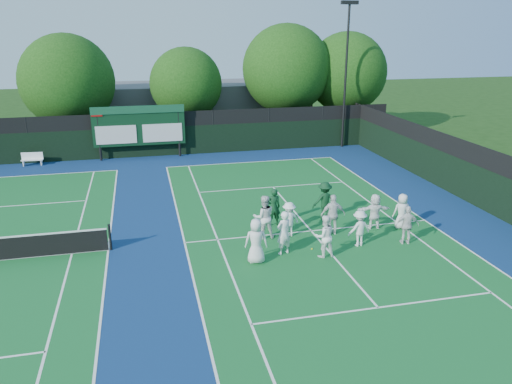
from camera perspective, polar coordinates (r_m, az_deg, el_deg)
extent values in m
plane|color=#17380F|center=(21.02, 7.23, -5.49)|extent=(120.00, 120.00, 0.00)
cube|color=navy|center=(20.78, -9.57, -5.89)|extent=(34.00, 32.00, 0.01)
cube|color=#135F27|center=(21.88, 6.33, -4.44)|extent=(10.97, 23.77, 0.00)
cube|color=white|center=(32.72, -0.54, 3.44)|extent=(10.97, 0.08, 0.00)
cube|color=white|center=(20.80, -8.16, -5.76)|extent=(0.08, 23.77, 0.00)
cube|color=white|center=(24.18, 18.71, -3.07)|extent=(0.08, 23.77, 0.00)
cube|color=white|center=(20.94, -4.41, -5.45)|extent=(0.08, 23.77, 0.00)
cube|color=white|center=(23.50, 15.86, -3.40)|extent=(0.08, 23.77, 0.00)
cube|color=white|center=(16.64, 13.77, -12.70)|extent=(8.23, 0.08, 0.00)
cube|color=white|center=(27.61, 1.96, 0.58)|extent=(8.23, 0.08, 0.00)
cube|color=white|center=(21.88, 6.33, -4.43)|extent=(0.08, 12.80, 0.00)
cube|color=white|center=(32.75, -25.20, 1.67)|extent=(10.97, 0.08, 0.00)
cube|color=white|center=(20.82, -16.53, -6.36)|extent=(0.08, 23.77, 0.00)
cube|color=white|center=(20.97, -20.28, -6.58)|extent=(0.08, 23.77, 0.00)
cube|color=black|center=(34.78, -11.44, 5.65)|extent=(34.00, 0.08, 2.00)
cube|color=black|center=(34.49, -11.59, 8.08)|extent=(34.00, 0.05, 1.00)
cube|color=black|center=(25.85, 25.59, -0.24)|extent=(0.08, 32.00, 2.00)
cube|color=black|center=(25.46, 26.05, 2.96)|extent=(0.05, 32.00, 1.00)
cylinder|color=black|center=(34.33, -17.53, 6.28)|extent=(0.16, 0.16, 3.50)
cylinder|color=black|center=(34.31, -8.80, 6.91)|extent=(0.16, 0.16, 3.50)
cube|color=black|center=(34.14, -13.22, 7.35)|extent=(6.00, 0.15, 2.60)
cube|color=#14472B|center=(33.85, -13.36, 9.15)|extent=(6.00, 0.05, 0.50)
cube|color=silver|center=(34.17, -15.68, 6.31)|extent=(2.60, 0.04, 1.20)
cube|color=silver|center=(34.16, -10.63, 6.68)|extent=(2.60, 0.04, 1.20)
cube|color=#980E0C|center=(33.97, -17.77, 8.63)|extent=(0.70, 0.04, 0.50)
cube|color=#56565B|center=(42.73, -6.53, 9.59)|extent=(18.00, 6.00, 4.00)
cylinder|color=black|center=(36.78, 10.20, 12.73)|extent=(0.16, 0.16, 10.00)
cube|color=black|center=(36.64, 10.66, 20.52)|extent=(1.20, 0.30, 0.25)
cylinder|color=black|center=(20.60, -16.35, -4.98)|extent=(0.10, 0.10, 1.10)
cube|color=white|center=(34.91, -24.20, 3.37)|extent=(1.35, 0.45, 0.05)
cube|color=white|center=(34.98, -24.21, 3.81)|extent=(1.32, 0.16, 0.44)
cube|color=white|center=(35.06, -25.00, 2.99)|extent=(0.08, 0.31, 0.35)
cube|color=white|center=(34.86, -23.31, 3.13)|extent=(0.08, 0.31, 0.35)
cylinder|color=black|center=(38.45, -20.16, 6.40)|extent=(0.44, 0.44, 2.41)
sphere|color=#133C0D|center=(37.93, -20.77, 11.77)|extent=(6.49, 6.49, 6.49)
sphere|color=#133C0D|center=(38.22, -19.70, 10.95)|extent=(4.54, 4.54, 4.54)
cylinder|color=black|center=(38.31, -7.79, 7.37)|extent=(0.44, 0.44, 2.47)
sphere|color=#133C0D|center=(37.83, -8.01, 12.16)|extent=(5.29, 5.29, 5.29)
sphere|color=#133C0D|center=(38.25, -7.10, 11.46)|extent=(3.70, 3.70, 3.70)
cylinder|color=black|center=(39.71, 3.39, 8.18)|extent=(0.44, 0.44, 2.86)
sphere|color=#133C0D|center=(39.21, 3.50, 13.86)|extent=(6.72, 6.72, 6.72)
sphere|color=#133C0D|center=(39.73, 4.20, 12.93)|extent=(4.70, 4.70, 4.70)
cylinder|color=black|center=(41.39, 10.02, 8.22)|extent=(0.44, 0.44, 2.67)
sphere|color=#133C0D|center=(40.91, 10.31, 13.29)|extent=(6.26, 6.26, 6.26)
sphere|color=#133C0D|center=(41.48, 10.87, 12.46)|extent=(4.38, 4.38, 4.38)
sphere|color=yellow|center=(20.13, 6.40, -6.47)|extent=(0.07, 0.07, 0.07)
sphere|color=yellow|center=(23.15, 13.05, -3.45)|extent=(0.07, 0.07, 0.07)
sphere|color=yellow|center=(21.14, 0.76, -5.09)|extent=(0.07, 0.07, 0.07)
sphere|color=yellow|center=(24.81, 1.36, -1.46)|extent=(0.07, 0.07, 0.07)
sphere|color=yellow|center=(21.85, 16.95, -5.13)|extent=(0.07, 0.07, 0.07)
imported|color=silver|center=(18.64, 0.02, -5.62)|extent=(0.95, 0.72, 1.75)
imported|color=white|center=(19.34, 3.19, -4.69)|extent=(0.76, 0.63, 1.78)
imported|color=white|center=(19.30, 7.81, -5.02)|extent=(0.86, 0.69, 1.69)
imported|color=silver|center=(20.50, 11.73, -4.08)|extent=(1.06, 0.72, 1.51)
imported|color=silver|center=(21.15, 16.89, -3.64)|extent=(1.01, 0.57, 1.62)
imported|color=silver|center=(20.74, 0.90, -2.87)|extent=(0.93, 0.74, 1.87)
imported|color=white|center=(21.00, 3.79, -3.16)|extent=(1.11, 0.85, 1.52)
imported|color=silver|center=(21.38, 8.80, -2.57)|extent=(1.09, 0.57, 1.78)
imported|color=white|center=(22.39, 13.40, -2.16)|extent=(1.50, 0.58, 1.58)
imported|color=silver|center=(22.70, 16.33, -2.13)|extent=(0.82, 0.59, 1.58)
imported|color=#0E351B|center=(22.11, 2.01, -1.73)|extent=(0.63, 0.41, 1.71)
imported|color=#0E341A|center=(23.05, 7.84, -0.97)|extent=(1.18, 0.74, 1.77)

